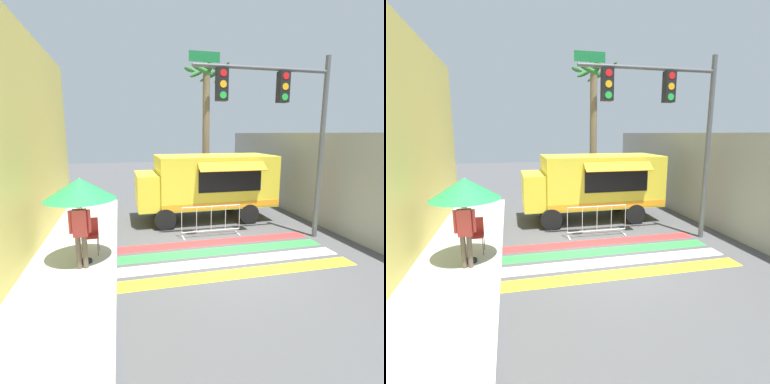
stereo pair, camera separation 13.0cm
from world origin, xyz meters
The scene contains 12 objects.
ground_plane centered at (0.00, 0.00, 0.00)m, with size 60.00×60.00×0.00m, color #4C4C4F.
sidewalk_left centered at (-5.33, 0.00, 0.07)m, with size 4.40×16.00×0.14m.
building_left_facade centered at (-5.50, 0.00, 3.22)m, with size 0.25×16.00×6.43m.
concrete_wall_right centered at (4.55, 3.00, 1.76)m, with size 0.20×16.00×3.52m.
crosswalk_painted centered at (0.00, 0.16, 0.00)m, with size 6.40×2.84×0.01m.
food_truck centered at (0.37, 4.01, 1.55)m, with size 5.49×2.72×2.63m.
traffic_signal_pole centered at (2.02, 1.02, 4.18)m, with size 4.52×0.29×5.86m.
patio_umbrella centered at (-3.94, 0.34, 2.11)m, with size 1.79×1.79×2.26m.
folding_chair centered at (-3.83, 1.01, 0.75)m, with size 0.43×0.43×1.00m.
vendor_person centered at (-3.96, 0.00, 1.17)m, with size 0.53×0.24×1.80m.
barricade_front centered at (0.03, 1.91, 0.53)m, with size 2.09×0.44×1.08m.
palm_tree centered at (1.51, 7.67, 4.80)m, with size 2.34×2.37×7.05m.
Camera 2 is at (-2.81, -7.57, 3.49)m, focal length 28.00 mm.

